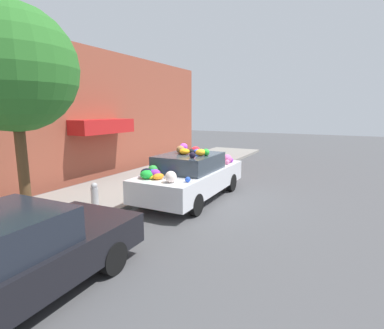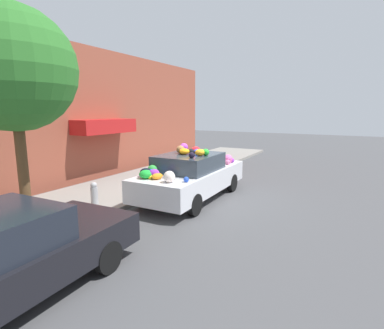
{
  "view_description": "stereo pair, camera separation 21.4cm",
  "coord_description": "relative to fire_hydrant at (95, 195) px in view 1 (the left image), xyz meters",
  "views": [
    {
      "loc": [
        -8.26,
        -4.33,
        2.79
      ],
      "look_at": [
        0.0,
        0.02,
        1.11
      ],
      "focal_mm": 28.0,
      "sensor_mm": 36.0,
      "label": 1
    },
    {
      "loc": [
        -8.15,
        -4.51,
        2.79
      ],
      "look_at": [
        0.0,
        0.02,
        1.11
      ],
      "focal_mm": 28.0,
      "sensor_mm": 36.0,
      "label": 2
    }
  ],
  "objects": [
    {
      "name": "ground_plane",
      "position": [
        2.44,
        -1.79,
        -0.49
      ],
      "size": [
        60.0,
        60.0,
        0.0
      ],
      "primitive_type": "plane",
      "color": "#4C4C4F"
    },
    {
      "name": "sidewalk_curb",
      "position": [
        2.44,
        0.91,
        -0.42
      ],
      "size": [
        24.0,
        3.2,
        0.14
      ],
      "color": "gray",
      "rests_on": "ground"
    },
    {
      "name": "building_facade",
      "position": [
        2.47,
        3.13,
        2.12
      ],
      "size": [
        18.0,
        1.2,
        5.25
      ],
      "color": "#9E4C38",
      "rests_on": "ground"
    },
    {
      "name": "street_tree",
      "position": [
        -1.64,
        0.5,
        3.2
      ],
      "size": [
        2.77,
        2.77,
        4.94
      ],
      "color": "brown",
      "rests_on": "sidewalk_curb"
    },
    {
      "name": "fire_hydrant",
      "position": [
        0.0,
        0.0,
        0.0
      ],
      "size": [
        0.2,
        0.2,
        0.7
      ],
      "color": "#B2B2B7",
      "rests_on": "sidewalk_curb"
    },
    {
      "name": "art_car",
      "position": [
        2.38,
        -1.76,
        0.29
      ],
      "size": [
        4.57,
        1.9,
        1.73
      ],
      "rotation": [
        0.0,
        0.0,
        0.01
      ],
      "color": "silver",
      "rests_on": "ground"
    }
  ]
}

